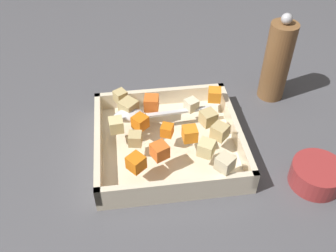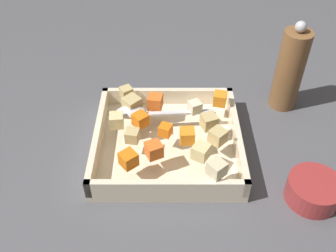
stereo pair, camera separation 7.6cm
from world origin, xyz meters
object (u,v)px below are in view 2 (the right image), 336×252
(baking_dish, at_px, (168,143))
(pepper_mill, at_px, (291,70))
(serving_spoon, at_px, (138,112))
(small_prep_bowl, at_px, (314,191))

(baking_dish, distance_m, pepper_mill, 0.32)
(serving_spoon, distance_m, small_prep_bowl, 0.37)
(pepper_mill, bearing_deg, small_prep_bowl, -91.07)
(baking_dish, height_order, pepper_mill, pepper_mill)
(serving_spoon, bearing_deg, pepper_mill, 13.64)
(serving_spoon, height_order, small_prep_bowl, serving_spoon)
(serving_spoon, relative_size, pepper_mill, 0.98)
(serving_spoon, xyz_separation_m, pepper_mill, (0.33, 0.10, 0.03))
(baking_dish, height_order, small_prep_bowl, baking_dish)
(pepper_mill, bearing_deg, serving_spoon, -162.79)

